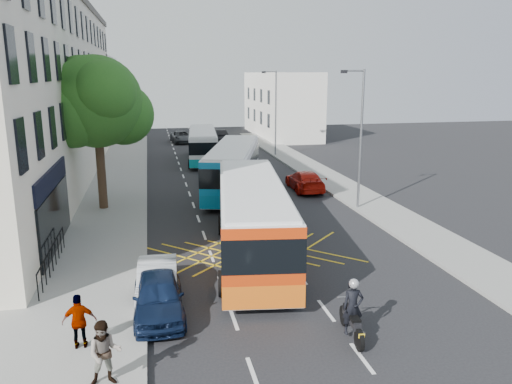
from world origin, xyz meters
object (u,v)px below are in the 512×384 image
lamp_near (360,132)px  lamp_far (275,109)px  distant_car_silver (229,143)px  pedestrian_far (79,321)px  parked_car_silver (158,281)px  red_hatchback (305,181)px  bus_far (203,145)px  parked_car_blue (158,296)px  distant_car_dark (220,135)px  pedestrian_near (105,353)px  street_tree (96,103)px  bus_near (252,218)px  bus_mid (233,168)px  distant_car_grey (182,137)px  motorbike (352,310)px

lamp_near → lamp_far: size_ratio=1.00×
distant_car_silver → pedestrian_far: size_ratio=2.31×
lamp_near → distant_car_silver: lamp_near is taller
parked_car_silver → lamp_far: bearing=71.0°
lamp_near → red_hatchback: lamp_near is taller
lamp_far → bus_far: 7.91m
parked_car_blue → distant_car_silver: size_ratio=1.08×
bus_far → distant_car_dark: (3.63, 14.94, -0.92)m
bus_far → pedestrian_near: bus_far is taller
street_tree → bus_near: (7.08, -9.35, -4.53)m
bus_near → pedestrian_near: bus_near is taller
parked_car_blue → bus_far: bearing=80.8°
lamp_near → pedestrian_near: lamp_near is taller
pedestrian_near → bus_mid: bearing=69.1°
lamp_far → pedestrian_near: lamp_far is taller
distant_car_grey → bus_mid: bearing=-91.1°
lamp_far → parked_car_silver: bearing=-111.6°
red_hatchback → distant_car_dark: 28.12m
distant_car_silver → street_tree: bearing=71.1°
motorbike → distant_car_silver: (2.41, 39.27, -0.26)m
lamp_near → bus_far: lamp_near is taller
distant_car_grey → street_tree: bearing=-107.8°
parked_car_silver → pedestrian_far: size_ratio=2.42×
street_tree → pedestrian_near: 18.75m
distant_car_silver → distant_car_dark: (0.14, 8.03, -0.03)m
parked_car_silver → distant_car_grey: (3.59, 41.52, 0.01)m
street_tree → lamp_near: bearing=-11.4°
parked_car_silver → red_hatchback: 18.33m
motorbike → distant_car_grey: size_ratio=0.45×
parked_car_blue → distant_car_grey: 43.03m
distant_car_grey → distant_car_dark: 5.00m
pedestrian_near → red_hatchback: bearing=57.3°
street_tree → motorbike: bearing=-62.8°
lamp_far → pedestrian_far: 36.02m
distant_car_silver → distant_car_dark: 8.04m
lamp_near → bus_far: (-7.13, 18.52, -3.09)m
bus_mid → pedestrian_far: bus_mid is taller
motorbike → parked_car_silver: bearing=149.6°
parked_car_blue → pedestrian_near: (-1.40, -3.85, 0.33)m
lamp_far → motorbike: bearing=-100.1°
lamp_far → bus_mid: size_ratio=0.68×
lamp_far → distant_car_dark: bearing=104.6°
street_tree → distant_car_grey: street_tree is taller
bus_mid → pedestrian_near: (-6.77, -20.71, -0.68)m
motorbike → street_tree: bearing=122.4°
street_tree → lamp_near: (14.71, -2.97, -1.68)m
red_hatchback → distant_car_grey: bearing=-73.8°
parked_car_blue → pedestrian_far: pedestrian_far is taller
lamp_near → red_hatchback: 6.85m
lamp_far → distant_car_silver: lamp_far is taller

